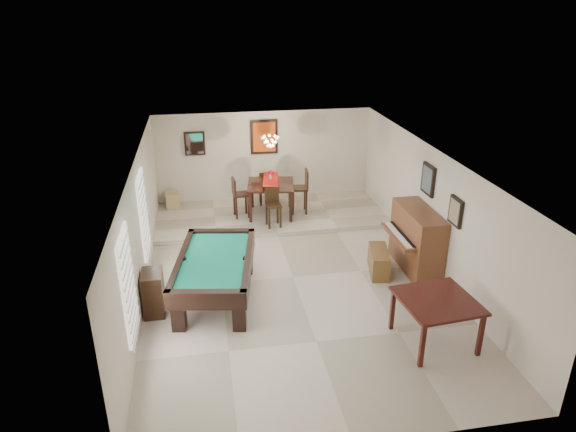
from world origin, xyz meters
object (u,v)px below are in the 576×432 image
object	(u,v)px
dining_chair_east	(299,191)
pool_table	(216,279)
corner_bench	(172,200)
square_table	(435,321)
dining_chair_west	(241,197)
flower_vase	(271,175)
chandelier	(270,138)
apothecary_chest	(153,293)
dining_chair_south	(273,208)
dining_table	(271,197)
upright_piano	(410,240)
dining_chair_north	(265,187)
piano_bench	(379,261)

from	to	relation	value
dining_chair_east	pool_table	bearing A→B (deg)	-26.92
dining_chair_east	corner_bench	distance (m)	3.52
square_table	dining_chair_west	size ratio (longest dim) A/B	1.14
flower_vase	chandelier	distance (m)	0.97
square_table	dining_chair_west	distance (m)	6.39
apothecary_chest	dining_chair_south	distance (m)	4.25
dining_chair_west	chandelier	size ratio (longest dim) A/B	1.78
pool_table	apothecary_chest	world-z (taller)	pool_table
dining_table	dining_chair_west	xyz separation A→B (m)	(-0.78, -0.00, 0.04)
dining_chair_south	dining_chair_east	distance (m)	1.13
pool_table	corner_bench	distance (m)	4.83
square_table	upright_piano	distance (m)	2.60
dining_chair_east	upright_piano	bearing A→B (deg)	34.13
dining_chair_east	apothecary_chest	bearing A→B (deg)	-35.61
corner_bench	dining_chair_north	bearing A→B (deg)	-4.42
upright_piano	dining_table	distance (m)	4.10
square_table	dining_chair_south	xyz separation A→B (m)	(-2.03, 4.98, 0.19)
pool_table	square_table	size ratio (longest dim) A/B	2.12
dining_chair_east	chandelier	bearing A→B (deg)	-85.06
flower_vase	dining_chair_south	xyz separation A→B (m)	(-0.04, -0.77, -0.63)
piano_bench	corner_bench	world-z (taller)	corner_bench
dining_table	chandelier	xyz separation A→B (m)	(0.01, 0.02, 1.59)
pool_table	dining_chair_west	bearing A→B (deg)	86.81
dining_chair_north	dining_chair_east	xyz separation A→B (m)	(0.80, -0.78, 0.11)
dining_chair_south	dining_chair_east	xyz separation A→B (m)	(0.81, 0.79, 0.11)
flower_vase	dining_table	bearing A→B (deg)	0.00
piano_bench	square_table	bearing A→B (deg)	-87.05
chandelier	dining_table	bearing A→B (deg)	-116.39
dining_chair_east	chandelier	xyz separation A→B (m)	(-0.75, 0.01, 1.49)
pool_table	dining_table	xyz separation A→B (m)	(1.61, 3.73, 0.18)
square_table	dining_chair_south	world-z (taller)	dining_chair_south
apothecary_chest	dining_chair_west	bearing A→B (deg)	63.80
dining_chair_north	dining_chair_south	bearing A→B (deg)	92.40
dining_chair_south	pool_table	bearing A→B (deg)	-123.59
piano_bench	dining_table	distance (m)	3.79
upright_piano	corner_bench	xyz separation A→B (m)	(-5.14, 4.22, -0.36)
apothecary_chest	upright_piano	bearing A→B (deg)	8.67
apothecary_chest	corner_bench	distance (m)	5.04
dining_chair_east	chandelier	size ratio (longest dim) A/B	1.97
flower_vase	dining_chair_south	bearing A→B (deg)	-93.26
apothecary_chest	dining_chair_south	size ratio (longest dim) A/B	0.87
flower_vase	dining_chair_east	distance (m)	0.92
pool_table	chandelier	size ratio (longest dim) A/B	4.28
square_table	upright_piano	size ratio (longest dim) A/B	0.74
dining_chair_south	flower_vase	bearing A→B (deg)	81.10
dining_chair_south	chandelier	bearing A→B (deg)	80.35
chandelier	piano_bench	bearing A→B (deg)	-60.90
apothecary_chest	dining_chair_north	xyz separation A→B (m)	(2.73, 4.83, 0.17)
upright_piano	dining_chair_south	size ratio (longest dim) A/B	1.68
corner_bench	chandelier	xyz separation A→B (m)	(2.61, -0.97, 1.88)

